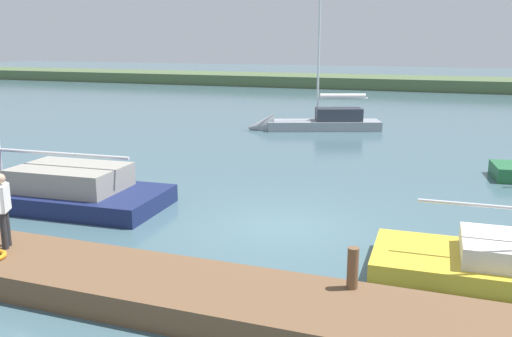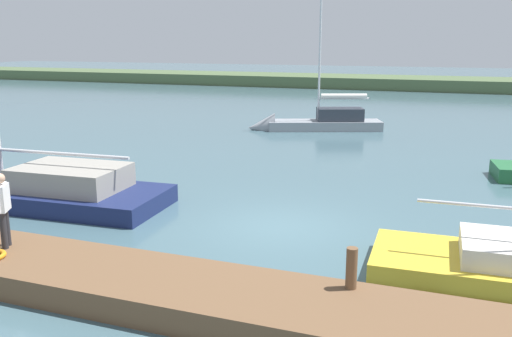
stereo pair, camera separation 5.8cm
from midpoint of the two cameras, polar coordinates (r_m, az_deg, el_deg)
ground_plane at (r=15.26m, az=2.49°, el=-5.98°), size 200.00×200.00×0.00m
far_shoreline at (r=61.70m, az=16.18°, el=7.96°), size 180.00×8.00×2.40m
dock_pier at (r=10.75m, az=-6.05°, el=-13.00°), size 27.51×2.20×0.54m
mooring_post_near at (r=10.36m, az=9.85°, el=-10.14°), size 0.21×0.21×0.79m
sailboat_mid_channel at (r=31.78m, az=5.52°, el=4.56°), size 7.69×4.27×9.23m
person_on_dock at (r=13.17m, az=-24.92°, el=-3.49°), size 0.40×0.58×1.68m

